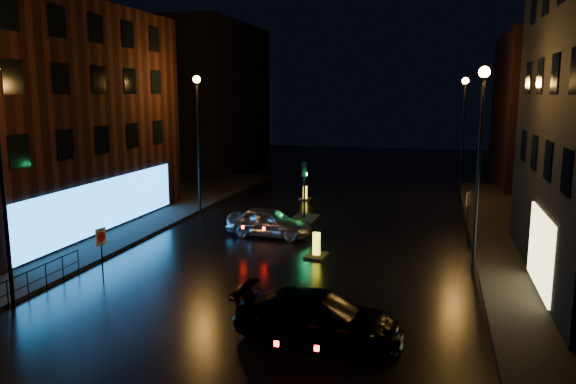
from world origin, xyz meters
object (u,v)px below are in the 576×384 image
Objects in this scene: dark_sedan at (318,317)px; bollard_far at (305,197)px; silver_hatchback at (269,222)px; road_sign_right at (468,202)px; bollard_near at (316,252)px; road_sign_left at (101,241)px; traffic_signal at (304,211)px.

dark_sedan is 4.58× the size of bollard_far.
bollard_far is at bearing 7.50° from silver_hatchback.
bollard_near is at bearing 65.70° from road_sign_right.
dark_sedan is 10.00m from road_sign_left.
road_sign_right is (14.39, 11.85, 0.05)m from road_sign_left.
silver_hatchback is 9.49m from road_sign_left.
road_sign_right is (9.99, 3.48, 0.89)m from silver_hatchback.
traffic_signal is at bearing 17.63° from dark_sedan.
bollard_far is (-1.39, 6.18, -0.29)m from traffic_signal.
road_sign_right is at bearing -15.24° from dark_sedan.
road_sign_left reaches higher than silver_hatchback.
road_sign_right is at bearing -4.45° from traffic_signal.
silver_hatchback reaches higher than dark_sedan.
silver_hatchback is 12.64m from dark_sedan.
bollard_near is at bearing 46.64° from road_sign_left.
dark_sedan is 15.91m from road_sign_right.
traffic_signal is 2.48× the size of bollard_near.
traffic_signal reaches higher than road_sign_left.
bollard_far is (-0.49, 10.37, -0.54)m from silver_hatchback.
traffic_signal is 13.67m from road_sign_left.
bollard_far is 0.53× the size of road_sign_left.
road_sign_left is (-5.30, -12.56, 1.08)m from traffic_signal.
road_sign_right is at bearing 50.00° from bollard_near.
bollard_far is 12.63m from road_sign_right.
bollard_near is at bearing 15.29° from dark_sedan.
silver_hatchback is 0.86× the size of dark_sedan.
traffic_signal is at bearing 17.42° from road_sign_right.
road_sign_left is (-4.41, -8.37, 0.84)m from silver_hatchback.
silver_hatchback is at bearing -85.36° from bollard_far.
dark_sedan is at bearing -7.30° from road_sign_left.
dark_sedan is at bearing -71.54° from bollard_near.
dark_sedan reaches higher than bollard_far.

